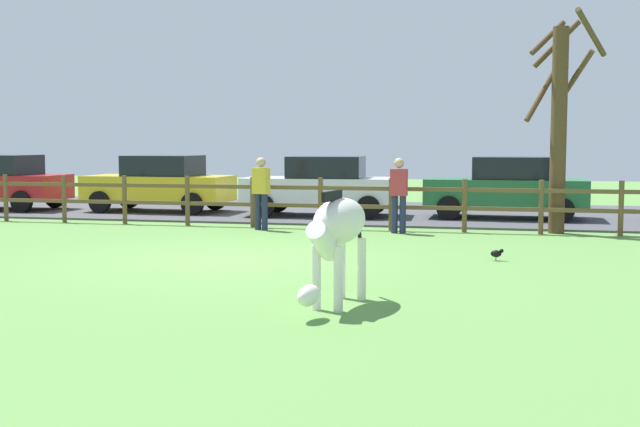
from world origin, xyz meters
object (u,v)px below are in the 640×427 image
at_px(crow_on_grass, 497,253).
at_px(parked_car_yellow, 160,183).
at_px(zebra, 337,230).
at_px(parked_car_white, 322,186).
at_px(parked_car_green, 507,187).
at_px(visitor_left_of_tree, 399,192).
at_px(bare_tree, 559,119).
at_px(visitor_right_of_tree, 261,190).

xyz_separation_m(crow_on_grass, parked_car_yellow, (-9.28, 7.15, 0.72)).
xyz_separation_m(zebra, parked_car_white, (-2.77, 11.18, -0.08)).
height_order(parked_car_yellow, parked_car_green, same).
bearing_deg(visitor_left_of_tree, parked_car_white, 127.60).
bearing_deg(bare_tree, visitor_left_of_tree, -166.15).
distance_m(parked_car_green, visitor_right_of_tree, 6.50).
bearing_deg(bare_tree, parked_car_yellow, 166.07).
xyz_separation_m(zebra, parked_car_yellow, (-7.45, 11.43, -0.08)).
bearing_deg(parked_car_yellow, visitor_left_of_tree, -25.69).
xyz_separation_m(parked_car_white, visitor_right_of_tree, (-0.66, -3.23, 0.06)).
bearing_deg(crow_on_grass, bare_tree, 75.14).
height_order(crow_on_grass, visitor_right_of_tree, visitor_right_of_tree).
bearing_deg(zebra, parked_car_green, 80.44).
xyz_separation_m(parked_car_yellow, parked_car_white, (4.69, -0.26, 0.00)).
xyz_separation_m(parked_car_yellow, visitor_right_of_tree, (4.02, -3.49, 0.06)).
height_order(parked_car_yellow, parked_car_white, same).
bearing_deg(visitor_right_of_tree, zebra, -66.66).
distance_m(zebra, visitor_left_of_tree, 8.01).
xyz_separation_m(bare_tree, visitor_right_of_tree, (-6.47, -0.88, -1.57)).
xyz_separation_m(crow_on_grass, parked_car_white, (-4.60, 6.89, 0.72)).
bearing_deg(parked_car_green, zebra, -99.56).
height_order(bare_tree, crow_on_grass, bare_tree).
relative_size(zebra, parked_car_green, 0.48).
bearing_deg(parked_car_yellow, parked_car_green, 0.96).
height_order(zebra, parked_car_yellow, parked_car_yellow).
relative_size(bare_tree, visitor_right_of_tree, 2.87).
xyz_separation_m(crow_on_grass, parked_car_green, (0.12, 7.31, 0.72)).
xyz_separation_m(parked_car_yellow, visitor_left_of_tree, (7.13, -3.43, 0.06)).
distance_m(parked_car_white, visitor_left_of_tree, 4.01).
bearing_deg(parked_car_white, parked_car_green, 4.99).
height_order(crow_on_grass, parked_car_yellow, parked_car_yellow).
height_order(bare_tree, parked_car_green, bare_tree).
distance_m(parked_car_green, visitor_left_of_tree, 4.25).
distance_m(bare_tree, parked_car_yellow, 10.93).
distance_m(zebra, parked_car_green, 11.75).
distance_m(crow_on_grass, visitor_right_of_tree, 6.46).
height_order(visitor_left_of_tree, visitor_right_of_tree, same).
bearing_deg(parked_car_yellow, zebra, -56.90).
relative_size(parked_car_green, parked_car_white, 0.98).
bearing_deg(visitor_left_of_tree, crow_on_grass, -59.94).
distance_m(zebra, parked_car_white, 11.52).
distance_m(bare_tree, visitor_left_of_tree, 3.80).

